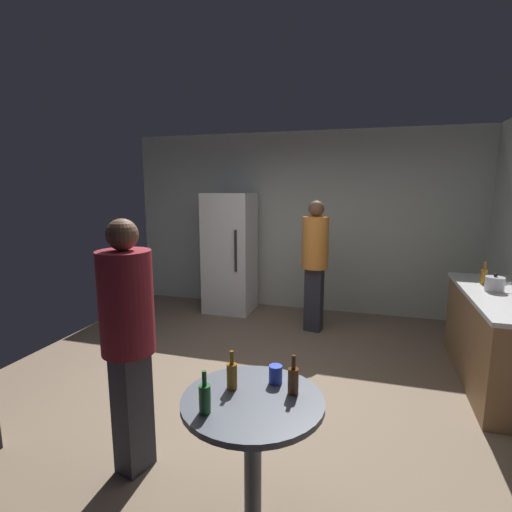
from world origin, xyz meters
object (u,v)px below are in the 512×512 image
(person_in_orange_shirt, at_px, (315,256))
(beer_bottle_brown, at_px, (293,380))
(refrigerator, at_px, (230,253))
(beer_bottle_amber, at_px, (232,375))
(plastic_cup_blue, at_px, (276,374))
(kettle, at_px, (495,284))
(foreground_table, at_px, (253,415))
(beer_bottle_green, at_px, (205,397))
(beer_bottle_on_counter, at_px, (484,276))
(person_in_maroon_shirt, at_px, (128,328))

(person_in_orange_shirt, bearing_deg, beer_bottle_brown, 14.94)
(person_in_orange_shirt, bearing_deg, refrigerator, -101.32)
(beer_bottle_amber, xyz_separation_m, plastic_cup_blue, (0.23, 0.13, -0.03))
(beer_bottle_brown, bearing_deg, kettle, 53.91)
(foreground_table, distance_m, person_in_orange_shirt, 3.11)
(beer_bottle_amber, bearing_deg, plastic_cup_blue, 30.21)
(kettle, distance_m, plastic_cup_blue, 2.64)
(refrigerator, height_order, person_in_orange_shirt, refrigerator)
(foreground_table, xyz_separation_m, beer_bottle_green, (-0.20, -0.20, 0.19))
(kettle, xyz_separation_m, beer_bottle_on_counter, (-0.03, 0.28, 0.01))
(kettle, distance_m, beer_bottle_amber, 2.88)
(beer_bottle_amber, xyz_separation_m, person_in_orange_shirt, (0.05, 3.01, 0.19))
(kettle, bearing_deg, beer_bottle_green, -128.67)
(refrigerator, height_order, beer_bottle_green, refrigerator)
(foreground_table, relative_size, beer_bottle_amber, 3.48)
(beer_bottle_on_counter, bearing_deg, person_in_orange_shirt, 162.73)
(beer_bottle_on_counter, height_order, foreground_table, beer_bottle_on_counter)
(beer_bottle_green, bearing_deg, beer_bottle_on_counter, 54.74)
(foreground_table, height_order, person_in_orange_shirt, person_in_orange_shirt)
(beer_bottle_amber, relative_size, beer_bottle_green, 1.00)
(foreground_table, height_order, person_in_maroon_shirt, person_in_maroon_shirt)
(person_in_maroon_shirt, bearing_deg, foreground_table, 5.30)
(foreground_table, height_order, beer_bottle_brown, beer_bottle_brown)
(kettle, height_order, beer_bottle_brown, kettle)
(kettle, xyz_separation_m, person_in_maroon_shirt, (-2.63, -2.09, 0.03))
(kettle, bearing_deg, person_in_maroon_shirt, -141.48)
(person_in_orange_shirt, bearing_deg, beer_bottle_green, 7.38)
(refrigerator, xyz_separation_m, plastic_cup_blue, (1.54, -3.39, -0.11))
(refrigerator, relative_size, beer_bottle_amber, 7.83)
(person_in_orange_shirt, bearing_deg, beer_bottle_amber, 8.19)
(beer_bottle_amber, height_order, person_in_orange_shirt, person_in_orange_shirt)
(foreground_table, bearing_deg, beer_bottle_brown, 28.89)
(beer_bottle_on_counter, height_order, person_in_orange_shirt, person_in_orange_shirt)
(beer_bottle_on_counter, height_order, beer_bottle_amber, beer_bottle_on_counter)
(beer_bottle_amber, xyz_separation_m, beer_bottle_brown, (0.35, 0.04, 0.00))
(beer_bottle_on_counter, relative_size, foreground_table, 0.29)
(kettle, distance_m, person_in_orange_shirt, 2.03)
(refrigerator, height_order, beer_bottle_brown, refrigerator)
(beer_bottle_brown, bearing_deg, beer_bottle_on_counter, 57.71)
(refrigerator, relative_size, beer_bottle_green, 7.83)
(foreground_table, distance_m, person_in_maroon_shirt, 0.96)
(kettle, relative_size, beer_bottle_amber, 1.06)
(person_in_orange_shirt, bearing_deg, kettle, 74.55)
(kettle, height_order, person_in_maroon_shirt, person_in_maroon_shirt)
(person_in_maroon_shirt, bearing_deg, beer_bottle_on_counter, 56.74)
(foreground_table, xyz_separation_m, beer_bottle_amber, (-0.15, 0.07, 0.19))
(beer_bottle_brown, xyz_separation_m, person_in_maroon_shirt, (-1.09, 0.03, 0.18))
(person_in_maroon_shirt, bearing_deg, beer_bottle_amber, 8.81)
(beer_bottle_amber, distance_m, beer_bottle_green, 0.28)
(plastic_cup_blue, xyz_separation_m, person_in_maroon_shirt, (-0.96, -0.06, 0.21))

